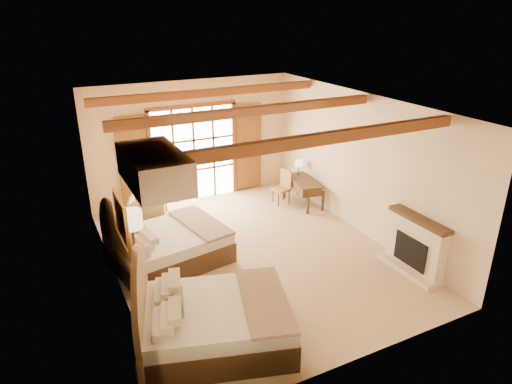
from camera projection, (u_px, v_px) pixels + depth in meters
floor at (252, 254)px, 9.71m from camera, size 7.00×7.00×0.00m
wall_back at (193, 141)px, 12.00m from camera, size 5.50×0.00×5.50m
wall_left at (110, 210)px, 7.96m from camera, size 0.00×7.00×7.00m
wall_right at (361, 165)px, 10.25m from camera, size 0.00×7.00×7.00m
ceiling at (251, 105)px, 8.50m from camera, size 7.00×7.00×0.00m
ceiling_beams at (251, 111)px, 8.55m from camera, size 5.39×4.60×0.18m
french_doors at (194, 155)px, 12.08m from camera, size 3.95×0.08×2.60m
fireplace at (415, 247)px, 8.95m from camera, size 0.46×1.40×1.16m
painting at (121, 218)px, 7.30m from camera, size 0.06×0.95×0.75m
canopy_valance at (154, 168)px, 5.94m from camera, size 0.70×1.40×0.45m
bed_near at (205, 321)px, 6.94m from camera, size 2.76×2.32×1.51m
bed_far at (161, 244)px, 9.22m from camera, size 2.47×2.01×1.45m
nightstand at (148, 303)px, 7.69m from camera, size 0.50×0.50×0.53m
floor_lamp at (132, 225)px, 7.70m from camera, size 0.37×0.37×1.74m
armchair at (149, 210)px, 10.87m from camera, size 1.06×1.08×0.77m
ottoman at (191, 215)px, 11.07m from camera, size 0.72×0.72×0.42m
desk at (303, 191)px, 12.06m from camera, size 0.78×1.35×0.68m
desk_chair at (282, 193)px, 12.15m from camera, size 0.48×0.48×0.90m
desk_lamp at (299, 164)px, 12.21m from camera, size 0.20×0.20×0.40m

